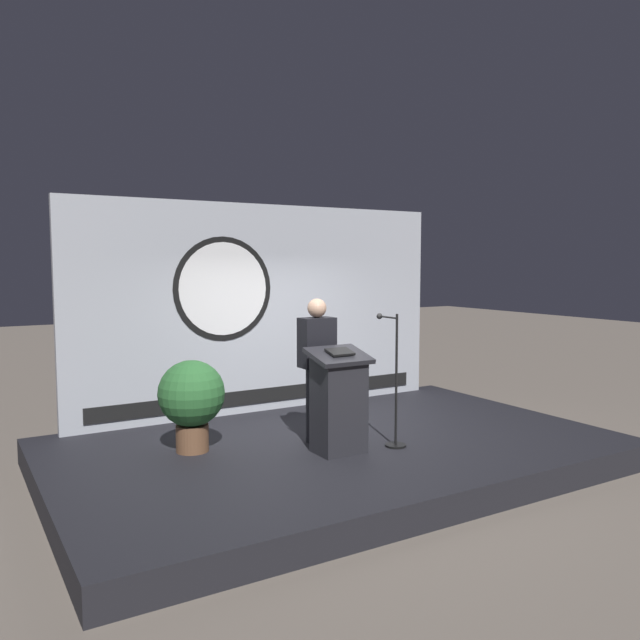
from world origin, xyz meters
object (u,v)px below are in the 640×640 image
(speaker_person, at_px, (317,369))
(potted_plant, at_px, (192,397))
(podium, at_px, (339,402))
(microphone_stand, at_px, (394,400))

(speaker_person, relative_size, potted_plant, 1.65)
(podium, bearing_deg, potted_plant, 147.82)
(speaker_person, bearing_deg, podium, -90.81)
(microphone_stand, bearing_deg, podium, 171.09)
(microphone_stand, relative_size, potted_plant, 1.49)
(podium, height_order, microphone_stand, microphone_stand)
(speaker_person, distance_m, potted_plant, 1.45)
(microphone_stand, height_order, potted_plant, microphone_stand)
(microphone_stand, distance_m, potted_plant, 2.26)
(speaker_person, distance_m, microphone_stand, 0.95)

